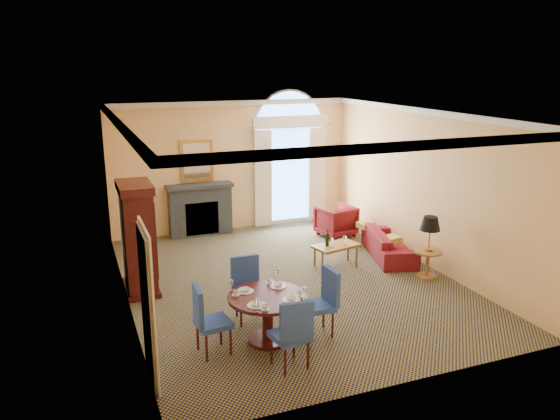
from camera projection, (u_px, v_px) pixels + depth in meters
name	position (u px, v px, depth m)	size (l,w,h in m)	color
ground	(289.00, 281.00, 10.53)	(7.50, 7.50, 0.00)	#131137
room_envelope	(276.00, 147.00, 10.46)	(6.04, 7.52, 3.45)	#F9C176
armoire	(138.00, 240.00, 9.87)	(0.58, 1.03, 2.03)	#340D0C
dining_table	(268.00, 308.00, 8.11)	(1.19, 1.19, 0.95)	#340D0C
dining_chair_north	(247.00, 284.00, 8.87)	(0.51, 0.51, 1.05)	#244290
dining_chair_south	(293.00, 330.00, 7.34)	(0.54, 0.54, 1.05)	#244290
dining_chair_east	(324.00, 297.00, 8.37)	(0.51, 0.50, 1.05)	#244290
dining_chair_west	(206.00, 316.00, 7.75)	(0.52, 0.52, 1.05)	#244290
sofa	(389.00, 244.00, 11.82)	(1.94, 0.76, 0.57)	maroon
armchair	(336.00, 221.00, 13.21)	(0.80, 0.82, 0.75)	maroon
coffee_table	(335.00, 246.00, 11.18)	(1.02, 0.71, 0.82)	olive
side_table	(429.00, 239.00, 10.53)	(0.55, 0.55, 1.21)	olive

